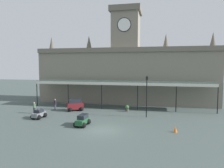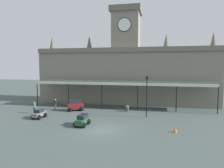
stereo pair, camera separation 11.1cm
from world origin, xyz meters
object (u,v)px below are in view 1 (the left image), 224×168
(car_green_estate, at_px, (82,121))
(victorian_lamppost, at_px, (147,92))
(pedestrian_beside_cars, at_px, (34,107))
(pedestrian_crossing_forecourt, at_px, (55,104))
(car_grey_sedan, at_px, (39,114))
(car_maroon_van, at_px, (75,106))
(planter_near_kerb, at_px, (127,108))
(traffic_cone, at_px, (175,129))

(car_green_estate, distance_m, victorian_lamppost, 9.43)
(pedestrian_beside_cars, bearing_deg, pedestrian_crossing_forecourt, 62.87)
(car_grey_sedan, relative_size, pedestrian_crossing_forecourt, 1.26)
(victorian_lamppost, bearing_deg, car_green_estate, -141.48)
(car_maroon_van, height_order, car_grey_sedan, car_maroon_van)
(pedestrian_crossing_forecourt, relative_size, planter_near_kerb, 1.74)
(car_green_estate, distance_m, pedestrian_crossing_forecourt, 10.57)
(victorian_lamppost, bearing_deg, car_maroon_van, 170.62)
(victorian_lamppost, distance_m, traffic_cone, 7.42)
(car_maroon_van, distance_m, pedestrian_beside_cars, 5.88)
(car_grey_sedan, relative_size, pedestrian_beside_cars, 1.26)
(car_maroon_van, relative_size, car_grey_sedan, 1.23)
(car_maroon_van, bearing_deg, car_grey_sedan, -118.92)
(car_grey_sedan, height_order, traffic_cone, car_grey_sedan)
(pedestrian_crossing_forecourt, xyz_separation_m, planter_near_kerb, (11.30, 0.99, -0.42))
(car_grey_sedan, bearing_deg, traffic_cone, -7.81)
(victorian_lamppost, bearing_deg, traffic_cone, -60.96)
(car_maroon_van, height_order, pedestrian_beside_cars, car_maroon_van)
(car_grey_sedan, distance_m, planter_near_kerb, 12.64)
(car_green_estate, relative_size, victorian_lamppost, 0.41)
(car_green_estate, height_order, victorian_lamppost, victorian_lamppost)
(car_grey_sedan, height_order, car_green_estate, car_green_estate)
(pedestrian_crossing_forecourt, distance_m, victorian_lamppost, 14.69)
(pedestrian_crossing_forecourt, xyz_separation_m, victorian_lamppost, (14.33, -2.05, 2.52))
(pedestrian_beside_cars, bearing_deg, planter_near_kerb, 17.92)
(car_green_estate, height_order, pedestrian_crossing_forecourt, pedestrian_crossing_forecourt)
(traffic_cone, xyz_separation_m, planter_near_kerb, (-6.30, 8.91, 0.18))
(victorian_lamppost, bearing_deg, pedestrian_beside_cars, -175.89)
(pedestrian_beside_cars, bearing_deg, car_grey_sedan, -48.16)
(pedestrian_crossing_forecourt, distance_m, planter_near_kerb, 11.35)
(pedestrian_crossing_forecourt, bearing_deg, pedestrian_beside_cars, -117.13)
(planter_near_kerb, bearing_deg, car_maroon_van, -171.04)
(car_green_estate, bearing_deg, car_grey_sedan, 163.13)
(pedestrian_beside_cars, bearing_deg, victorian_lamppost, 4.11)
(car_grey_sedan, height_order, pedestrian_crossing_forecourt, pedestrian_crossing_forecourt)
(car_grey_sedan, distance_m, victorian_lamppost, 14.57)
(car_grey_sedan, bearing_deg, pedestrian_crossing_forecourt, 95.13)
(car_maroon_van, distance_m, car_grey_sedan, 6.10)
(car_maroon_van, xyz_separation_m, planter_near_kerb, (7.85, 1.24, -0.32))
(planter_near_kerb, bearing_deg, traffic_cone, -54.76)
(car_green_estate, bearing_deg, car_maroon_van, 117.50)
(car_grey_sedan, distance_m, pedestrian_crossing_forecourt, 5.62)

